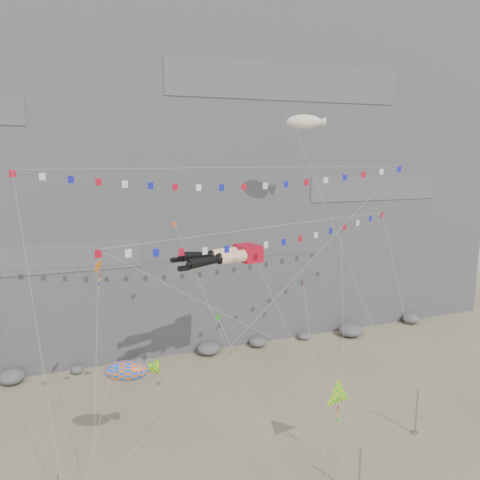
{
  "coord_description": "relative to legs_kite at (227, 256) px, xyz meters",
  "views": [
    {
      "loc": [
        -13.81,
        -30.65,
        22.09
      ],
      "look_at": [
        0.84,
        9.0,
        14.36
      ],
      "focal_mm": 35.0,
      "sensor_mm": 36.0,
      "label": 1
    }
  ],
  "objects": [
    {
      "name": "harlequin_kite",
      "position": [
        -10.62,
        -2.25,
        0.37
      ],
      "size": [
        2.42,
        8.24,
        15.93
      ],
      "color": "red",
      "rests_on": "ground"
    },
    {
      "name": "blimp_windsock",
      "position": [
        9.54,
        4.66,
        11.54
      ],
      "size": [
        6.28,
        13.96,
        28.43
      ],
      "color": "#FBF3CE",
      "rests_on": "ground"
    },
    {
      "name": "talus_boulders",
      "position": [
        1.42,
        10.86,
        -13.03
      ],
      "size": [
        60.0,
        3.0,
        1.2
      ],
      "primitive_type": null,
      "color": "slate",
      "rests_on": "ground"
    },
    {
      "name": "cliff",
      "position": [
        1.42,
        25.86,
        11.37
      ],
      "size": [
        80.0,
        28.0,
        50.0
      ],
      "primitive_type": "cube",
      "color": "slate",
      "rests_on": "ground"
    },
    {
      "name": "flag_banner_lower",
      "position": [
        3.71,
        -1.72,
        2.58
      ],
      "size": [
        29.02,
        11.47,
        20.85
      ],
      "color": "red",
      "rests_on": "ground"
    },
    {
      "name": "small_kite_d",
      "position": [
        11.68,
        0.62,
        -0.03
      ],
      "size": [
        7.62,
        13.29,
        20.07
      ],
      "color": "#EAA213",
      "rests_on": "ground"
    },
    {
      "name": "anchor_pole_center",
      "position": [
        4.22,
        -14.16,
        -11.81
      ],
      "size": [
        0.12,
        0.12,
        3.64
      ],
      "primitive_type": "cylinder",
      "color": "gray",
      "rests_on": "ground"
    },
    {
      "name": "small_kite_b",
      "position": [
        6.87,
        -1.03,
        -3.26
      ],
      "size": [
        4.55,
        12.34,
        16.31
      ],
      "color": "purple",
      "rests_on": "ground"
    },
    {
      "name": "small_kite_c",
      "position": [
        -2.11,
        -4.47,
        -4.01
      ],
      "size": [
        2.93,
        10.67,
        14.2
      ],
      "color": "green",
      "rests_on": "ground"
    },
    {
      "name": "flag_banner_upper",
      "position": [
        0.96,
        1.16,
        7.35
      ],
      "size": [
        34.11,
        11.26,
        27.77
      ],
      "color": "red",
      "rests_on": "ground"
    },
    {
      "name": "ground",
      "position": [
        1.42,
        -6.14,
        -13.63
      ],
      "size": [
        120.0,
        120.0,
        0.0
      ],
      "primitive_type": "plane",
      "color": "#9C8C6C",
      "rests_on": "ground"
    },
    {
      "name": "anchor_pole_right",
      "position": [
        12.69,
        -9.6,
        -11.74
      ],
      "size": [
        0.12,
        0.12,
        3.79
      ],
      "primitive_type": "cylinder",
      "color": "gray",
      "rests_on": "ground"
    },
    {
      "name": "fish_windsock",
      "position": [
        -9.37,
        -6.47,
        -5.94
      ],
      "size": [
        5.95,
        4.72,
        9.19
      ],
      "color": "orange",
      "rests_on": "ground"
    },
    {
      "name": "delta_kite",
      "position": [
        4.58,
        -10.86,
        -8.17
      ],
      "size": [
        3.54,
        5.01,
        7.64
      ],
      "color": "yellow",
      "rests_on": "ground"
    },
    {
      "name": "legs_kite",
      "position": [
        0.0,
        0.0,
        0.0
      ],
      "size": [
        9.7,
        15.7,
        19.89
      ],
      "rotation": [
        0.0,
        0.0,
        0.2
      ],
      "color": "red",
      "rests_on": "ground"
    },
    {
      "name": "small_kite_a",
      "position": [
        -3.72,
        2.28,
        2.08
      ],
      "size": [
        4.58,
        15.27,
        22.14
      ],
      "color": "#E65513",
      "rests_on": "ground"
    }
  ]
}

